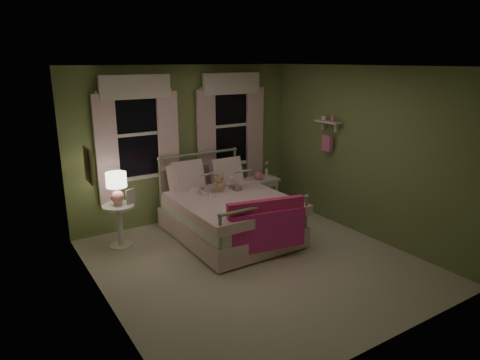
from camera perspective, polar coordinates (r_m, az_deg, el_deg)
room_shell at (r=5.52m, az=2.24°, el=1.29°), size 4.20×4.20×4.20m
bed at (r=6.64m, az=-1.61°, el=-4.52°), size 1.58×2.04×1.18m
pink_throw at (r=5.77m, az=3.64°, el=-5.29°), size 1.10×0.34×0.71m
child_left at (r=6.70m, az=-5.57°, el=0.85°), size 0.32×0.24×0.78m
child_right at (r=6.97m, az=-1.46°, el=1.09°), size 0.36×0.29×0.68m
book_left at (r=6.48m, az=-4.56°, el=0.38°), size 0.22×0.15×0.26m
book_right at (r=6.76m, az=-0.37°, el=0.71°), size 0.21×0.14×0.26m
teddy_bear at (r=6.73m, az=-2.80°, el=-0.51°), size 0.24×0.20×0.32m
nightstand_left at (r=6.52m, az=-15.78°, el=-5.14°), size 0.46×0.46×0.65m
table_lamp at (r=6.35m, az=-16.13°, el=-0.61°), size 0.29×0.29×0.46m
book_nightstand at (r=6.39m, az=-14.87°, el=-3.20°), size 0.23×0.26×0.02m
nightstand_right at (r=7.62m, az=3.03°, el=-0.45°), size 0.50×0.40×0.64m
pink_toy at (r=7.52m, az=2.45°, el=0.59°), size 0.14×0.19×0.14m
bud_vase at (r=7.67m, az=3.57°, el=1.49°), size 0.06×0.06×0.28m
window_left at (r=6.86m, az=-13.51°, el=6.49°), size 1.34×0.13×1.96m
window_right at (r=7.58m, az=-1.21°, el=7.77°), size 1.34×0.13×1.96m
wall_shelf at (r=7.19m, az=11.61°, el=6.21°), size 0.15×0.50×0.60m
framed_picture at (r=5.24m, az=-19.52°, el=1.85°), size 0.03×0.32×0.42m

